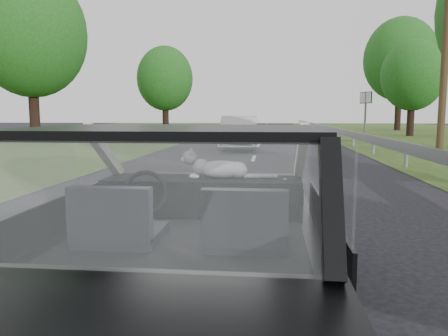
% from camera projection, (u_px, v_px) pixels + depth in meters
% --- Properties ---
extents(ground, '(140.00, 140.00, 0.00)m').
position_uv_depth(ground, '(190.00, 332.00, 3.06)').
color(ground, black).
rests_on(ground, ground).
extents(subject_car, '(1.80, 4.00, 1.45)m').
position_uv_depth(subject_car, '(189.00, 231.00, 2.97)').
color(subject_car, black).
rests_on(subject_car, ground).
extents(dashboard, '(1.58, 0.45, 0.30)m').
position_uv_depth(dashboard, '(203.00, 196.00, 3.57)').
color(dashboard, black).
rests_on(dashboard, subject_car).
extents(driver_seat, '(0.50, 0.72, 0.42)m').
position_uv_depth(driver_seat, '(117.00, 218.00, 2.71)').
color(driver_seat, black).
rests_on(driver_seat, subject_car).
extents(passenger_seat, '(0.50, 0.72, 0.42)m').
position_uv_depth(passenger_seat, '(245.00, 221.00, 2.62)').
color(passenger_seat, black).
rests_on(passenger_seat, subject_car).
extents(steering_wheel, '(0.36, 0.36, 0.04)m').
position_uv_depth(steering_wheel, '(145.00, 193.00, 3.31)').
color(steering_wheel, black).
rests_on(steering_wheel, dashboard).
extents(cat, '(0.57, 0.24, 0.25)m').
position_uv_depth(cat, '(221.00, 168.00, 3.54)').
color(cat, '#8C8EA1').
rests_on(cat, dashboard).
extents(guardrail, '(0.05, 90.00, 0.32)m').
position_uv_depth(guardrail, '(402.00, 147.00, 12.41)').
color(guardrail, '#9F9F9F').
rests_on(guardrail, ground).
extents(other_car, '(1.90, 4.44, 1.44)m').
position_uv_depth(other_car, '(239.00, 133.00, 18.81)').
color(other_car, silver).
rests_on(other_car, ground).
extents(highway_sign, '(0.55, 1.07, 2.79)m').
position_uv_depth(highway_sign, '(365.00, 116.00, 25.45)').
color(highway_sign, '#09401A').
rests_on(highway_sign, ground).
extents(utility_pole, '(0.36, 0.36, 8.44)m').
position_uv_depth(utility_pole, '(446.00, 41.00, 16.33)').
color(utility_pole, '#433623').
rests_on(utility_pole, ground).
extents(tree_2, '(5.08, 5.08, 6.37)m').
position_uv_depth(tree_2, '(412.00, 89.00, 29.75)').
color(tree_2, '#194E13').
rests_on(tree_2, ground).
extents(tree_3, '(7.24, 7.24, 9.99)m').
position_uv_depth(tree_3, '(400.00, 76.00, 40.12)').
color(tree_3, '#194E13').
rests_on(tree_3, ground).
extents(tree_5, '(7.62, 7.62, 8.78)m').
position_uv_depth(tree_5, '(32.00, 59.00, 22.97)').
color(tree_5, '#194E13').
rests_on(tree_5, ground).
extents(tree_6, '(4.53, 4.53, 6.49)m').
position_uv_depth(tree_6, '(165.00, 91.00, 33.61)').
color(tree_6, '#194E13').
rests_on(tree_6, ground).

